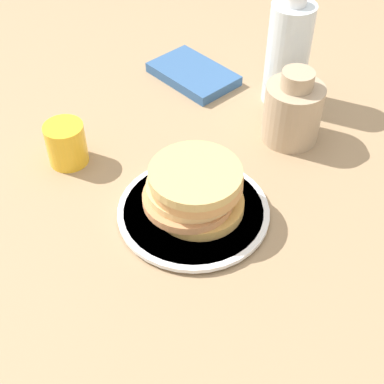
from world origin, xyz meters
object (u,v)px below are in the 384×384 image
Objects in this scene: plate at (192,211)px; cream_jug at (293,110)px; pancake_stack at (195,189)px; juice_glass at (66,144)px; water_bottle_near at (288,54)px.

plate is 1.74× the size of cream_jug.
pancake_stack reaches higher than juice_glass.
plate is at bearing 66.75° from pancake_stack.
juice_glass is (0.24, 0.01, 0.03)m from plate.
water_bottle_near is at bearing -56.41° from cream_jug.
cream_jug is at bearing -136.08° from juice_glass.
pancake_stack is 0.35m from water_bottle_near.
plate is 0.26m from cream_jug.
water_bottle_near is at bearing -84.90° from pancake_stack.
water_bottle_near is at bearing -85.33° from plate.
juice_glass is at bearing 3.46° from plate.
juice_glass is at bearing 59.78° from water_bottle_near.
plate is 0.24m from juice_glass.
water_bottle_near is (0.03, -0.35, 0.09)m from plate.
pancake_stack is 2.05× the size of juice_glass.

